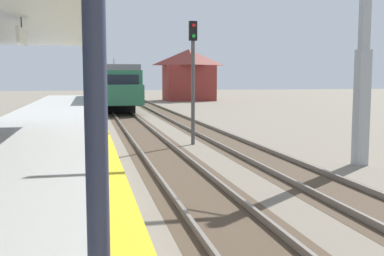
% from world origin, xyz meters
% --- Properties ---
extents(station_platform, '(5.00, 80.00, 0.91)m').
position_xyz_m(station_platform, '(-2.50, 16.00, 0.45)').
color(station_platform, '#A8A8A3').
rests_on(station_platform, ground).
extents(track_pair_nearest_platform, '(2.34, 120.00, 0.16)m').
position_xyz_m(track_pair_nearest_platform, '(1.90, 20.00, 0.05)').
color(track_pair_nearest_platform, '#4C3D2D').
rests_on(track_pair_nearest_platform, ground).
extents(track_pair_middle, '(2.34, 120.00, 0.16)m').
position_xyz_m(track_pair_middle, '(5.30, 20.00, 0.05)').
color(track_pair_middle, '#4C3D2D').
rests_on(track_pair_middle, ground).
extents(approaching_train, '(2.93, 19.60, 4.76)m').
position_xyz_m(approaching_train, '(1.90, 45.74, 2.18)').
color(approaching_train, '#286647').
rests_on(approaching_train, ground).
extents(rail_signal_post, '(0.32, 0.34, 5.20)m').
position_xyz_m(rail_signal_post, '(3.65, 20.98, 3.19)').
color(rail_signal_post, '#4C4C4C').
rests_on(rail_signal_post, ground).
extents(catenary_pylon_far_side, '(5.00, 0.40, 7.50)m').
position_xyz_m(catenary_pylon_far_side, '(7.68, 15.19, 3.60)').
color(catenary_pylon_far_side, '#9EA3A8').
rests_on(catenary_pylon_far_side, ground).
extents(distant_trackside_house, '(6.60, 5.28, 6.40)m').
position_xyz_m(distant_trackside_house, '(11.68, 59.46, 3.34)').
color(distant_trackside_house, maroon).
rests_on(distant_trackside_house, ground).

